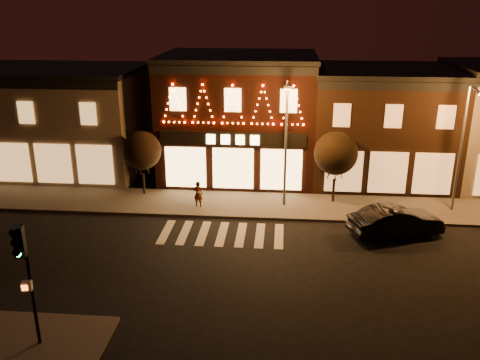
# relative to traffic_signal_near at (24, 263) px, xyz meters

# --- Properties ---
(ground) EXTENTS (120.00, 120.00, 0.00)m
(ground) POSITION_rel_traffic_signal_near_xyz_m (5.38, 5.92, -3.42)
(ground) COLOR black
(ground) RESTS_ON ground
(sidewalk_far) EXTENTS (44.00, 4.00, 0.15)m
(sidewalk_far) POSITION_rel_traffic_signal_near_xyz_m (7.38, 13.92, -3.35)
(sidewalk_far) COLOR #47423D
(sidewalk_far) RESTS_ON ground
(building_left) EXTENTS (12.20, 8.28, 7.30)m
(building_left) POSITION_rel_traffic_signal_near_xyz_m (-7.62, 19.91, 0.24)
(building_left) COLOR #7A6957
(building_left) RESTS_ON ground
(building_pulp) EXTENTS (10.20, 8.34, 8.30)m
(building_pulp) POSITION_rel_traffic_signal_near_xyz_m (5.38, 19.90, 0.74)
(building_pulp) COLOR black
(building_pulp) RESTS_ON ground
(building_right_a) EXTENTS (9.20, 8.28, 7.50)m
(building_right_a) POSITION_rel_traffic_signal_near_xyz_m (14.88, 19.91, 0.34)
(building_right_a) COLOR #351E12
(building_right_a) RESTS_ON ground
(traffic_signal_near) EXTENTS (0.37, 0.49, 4.64)m
(traffic_signal_near) POSITION_rel_traffic_signal_near_xyz_m (0.00, 0.00, 0.00)
(traffic_signal_near) COLOR black
(traffic_signal_near) RESTS_ON sidewalk_near
(streetlamp_mid) EXTENTS (0.47, 1.68, 7.35)m
(streetlamp_mid) POSITION_rel_traffic_signal_near_xyz_m (8.62, 13.74, 1.04)
(streetlamp_mid) COLOR #59595E
(streetlamp_mid) RESTS_ON sidewalk_far
(streetlamp_right) EXTENTS (0.47, 1.65, 7.18)m
(streetlamp_right) POSITION_rel_traffic_signal_near_xyz_m (18.37, 13.85, 0.94)
(streetlamp_right) COLOR #59595E
(streetlamp_right) RESTS_ON sidewalk_far
(tree_left) EXTENTS (2.39, 2.39, 4.00)m
(tree_left) POSITION_rel_traffic_signal_near_xyz_m (-0.15, 15.07, -0.47)
(tree_left) COLOR black
(tree_left) RESTS_ON sidewalk_far
(tree_right) EXTENTS (2.57, 2.57, 4.30)m
(tree_right) POSITION_rel_traffic_signal_near_xyz_m (11.56, 14.78, -0.26)
(tree_right) COLOR black
(tree_right) RESTS_ON sidewalk_far
(dark_sedan) EXTENTS (5.14, 3.17, 1.60)m
(dark_sedan) POSITION_rel_traffic_signal_near_xyz_m (14.40, 10.52, -2.62)
(dark_sedan) COLOR black
(dark_sedan) RESTS_ON ground
(pedestrian) EXTENTS (0.62, 0.47, 1.54)m
(pedestrian) POSITION_rel_traffic_signal_near_xyz_m (3.58, 13.27, -2.50)
(pedestrian) COLOR gray
(pedestrian) RESTS_ON sidewalk_far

